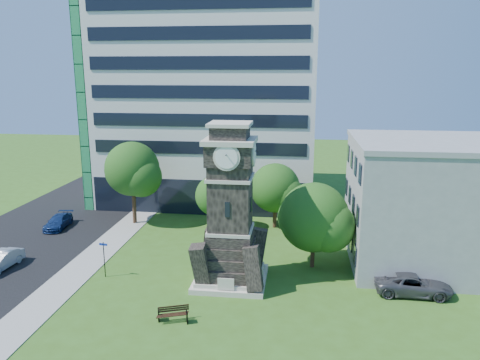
# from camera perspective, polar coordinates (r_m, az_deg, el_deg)

# --- Properties ---
(ground) EXTENTS (160.00, 160.00, 0.00)m
(ground) POSITION_cam_1_polar(r_m,az_deg,el_deg) (35.66, -6.51, -13.23)
(ground) COLOR #335718
(ground) RESTS_ON ground
(sidewalk) EXTENTS (3.00, 70.00, 0.06)m
(sidewalk) POSITION_cam_1_polar(r_m,az_deg,el_deg) (42.97, -17.44, -9.00)
(sidewalk) COLOR gray
(sidewalk) RESTS_ON ground
(street) EXTENTS (14.00, 80.00, 0.02)m
(street) POSITION_cam_1_polar(r_m,az_deg,el_deg) (47.08, -26.98, -7.93)
(street) COLOR black
(street) RESTS_ON ground
(clock_tower) EXTENTS (5.40, 5.40, 12.22)m
(clock_tower) POSITION_cam_1_polar(r_m,az_deg,el_deg) (34.95, -1.16, -4.36)
(clock_tower) COLOR beige
(clock_tower) RESTS_ON ground
(office_tall) EXTENTS (26.20, 15.11, 28.60)m
(office_tall) POSITION_cam_1_polar(r_m,az_deg,el_deg) (57.90, -3.85, 11.59)
(office_tall) COLOR silver
(office_tall) RESTS_ON ground
(office_low) EXTENTS (15.20, 12.20, 10.40)m
(office_low) POSITION_cam_1_polar(r_m,az_deg,el_deg) (42.12, 23.66, -2.54)
(office_low) COLOR #96999B
(office_low) RESTS_ON ground
(car_street_mid) EXTENTS (1.79, 4.43, 1.43)m
(car_street_mid) POSITION_cam_1_polar(r_m,az_deg,el_deg) (43.34, -27.17, -8.73)
(car_street_mid) COLOR #AEB0B6
(car_street_mid) RESTS_ON ground
(car_street_north) EXTENTS (2.23, 4.63, 1.30)m
(car_street_north) POSITION_cam_1_polar(r_m,az_deg,el_deg) (51.80, -21.27, -4.76)
(car_street_north) COLOR navy
(car_street_north) RESTS_ON ground
(car_east_lot) EXTENTS (5.51, 2.63, 1.52)m
(car_east_lot) POSITION_cam_1_polar(r_m,az_deg,el_deg) (36.83, 20.36, -11.82)
(car_east_lot) COLOR #454549
(car_east_lot) RESTS_ON ground
(park_bench) EXTENTS (2.00, 0.53, 1.03)m
(park_bench) POSITION_cam_1_polar(r_m,az_deg,el_deg) (31.65, -8.19, -15.81)
(park_bench) COLOR black
(park_bench) RESTS_ON ground
(street_sign) EXTENTS (0.69, 0.07, 2.87)m
(street_sign) POSITION_cam_1_polar(r_m,az_deg,el_deg) (38.34, -16.25, -8.81)
(street_sign) COLOR black
(street_sign) RESTS_ON ground
(tree_nw) EXTENTS (6.21, 5.65, 8.72)m
(tree_nw) POSITION_cam_1_polar(r_m,az_deg,el_deg) (49.70, -12.91, 1.06)
(tree_nw) COLOR #332114
(tree_nw) RESTS_ON ground
(tree_nc) EXTENTS (4.51, 4.10, 5.63)m
(tree_nc) POSITION_cam_1_polar(r_m,az_deg,el_deg) (47.03, -2.92, -2.09)
(tree_nc) COLOR #332114
(tree_nc) RESTS_ON ground
(tree_ne) EXTENTS (5.53, 5.03, 6.72)m
(tree_ne) POSITION_cam_1_polar(r_m,az_deg,el_deg) (47.67, 4.39, -1.16)
(tree_ne) COLOR #332114
(tree_ne) RESTS_ON ground
(tree_east) EXTENTS (6.21, 5.65, 7.11)m
(tree_east) POSITION_cam_1_polar(r_m,az_deg,el_deg) (38.33, 9.11, -4.75)
(tree_east) COLOR #332114
(tree_east) RESTS_ON ground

